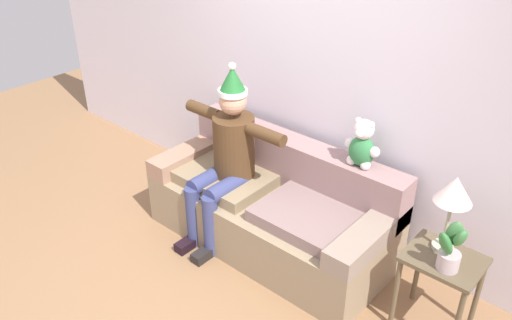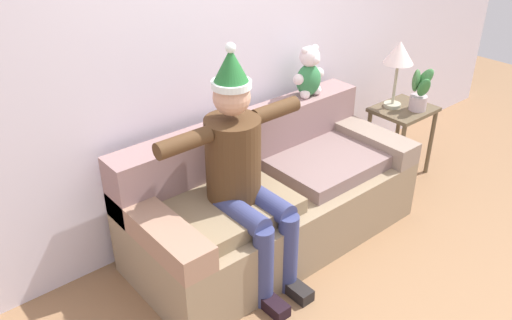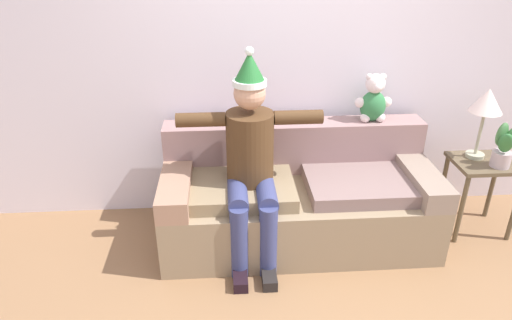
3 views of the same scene
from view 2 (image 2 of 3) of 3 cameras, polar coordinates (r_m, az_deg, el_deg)
name	(u,v)px [view 2 (image 2 of 3)]	position (r m, az deg, el deg)	size (l,w,h in m)	color
ground_plane	(383,316)	(3.41, 13.45, -16.00)	(10.00, 10.00, 0.00)	#906946
back_wall	(220,38)	(3.66, -3.84, 12.90)	(7.00, 0.10, 2.70)	silver
couch	(270,197)	(3.72, 1.52, -4.03)	(2.05, 0.88, 0.86)	gray
person_seated	(243,169)	(3.17, -1.39, -1.00)	(1.02, 0.77, 1.53)	#4E331C
teddy_bear	(309,74)	(3.96, 5.72, 9.20)	(0.29, 0.17, 0.38)	#327C45
side_table	(402,121)	(4.60, 15.39, 4.04)	(0.49, 0.40, 0.62)	brown
table_lamp	(399,56)	(4.41, 15.07, 10.74)	(0.24, 0.24, 0.55)	#AFB295
potted_plant	(420,91)	(4.49, 17.19, 7.09)	(0.21, 0.21, 0.37)	#BFABB1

